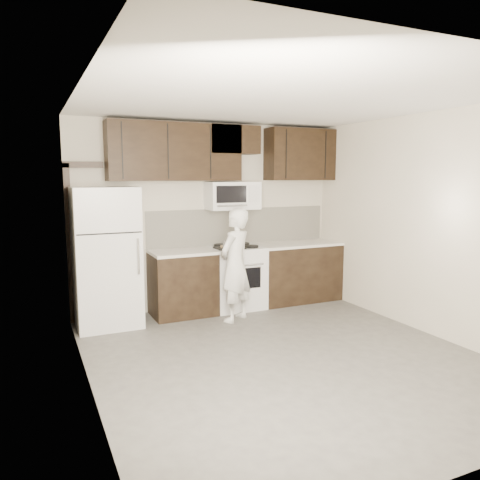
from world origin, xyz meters
TOP-DOWN VIEW (x-y plane):
  - floor at (0.00, 0.00)m, footprint 4.50×4.50m
  - back_wall at (0.00, 2.25)m, footprint 4.00×0.00m
  - ceiling at (0.00, 0.00)m, footprint 4.50×4.50m
  - counter_run at (0.60, 1.94)m, footprint 2.95×0.64m
  - stove at (0.30, 1.94)m, footprint 0.76×0.66m
  - backsplash at (0.50, 2.24)m, footprint 2.90×0.02m
  - upper_cabinets at (0.21, 2.08)m, footprint 3.48×0.35m
  - microwave at (0.30, 2.06)m, footprint 0.76×0.42m
  - refrigerator at (-1.55, 1.89)m, footprint 0.80×0.76m
  - door_trim at (-1.92, 2.21)m, footprint 0.50×0.08m
  - saucepan at (0.12, 1.79)m, footprint 0.29×0.17m
  - baking_tray at (0.16, 1.84)m, footprint 0.40×0.31m
  - pizza at (0.16, 1.84)m, footprint 0.28×0.28m
  - person at (0.04, 1.39)m, footprint 0.66×0.60m

SIDE VIEW (x-z plane):
  - floor at x=0.00m, z-range 0.00..0.00m
  - counter_run at x=0.60m, z-range 0.00..0.91m
  - stove at x=0.30m, z-range -0.01..0.93m
  - person at x=0.04m, z-range 0.00..1.52m
  - refrigerator at x=-1.55m, z-range 0.00..1.80m
  - baking_tray at x=0.16m, z-range 0.91..0.93m
  - pizza at x=0.16m, z-range 0.93..0.95m
  - saucepan at x=0.12m, z-range 0.89..1.06m
  - backsplash at x=0.50m, z-range 0.91..1.45m
  - door_trim at x=-1.92m, z-range 0.19..2.31m
  - back_wall at x=0.00m, z-range -0.65..3.35m
  - microwave at x=0.30m, z-range 1.45..1.85m
  - upper_cabinets at x=0.21m, z-range 1.89..2.67m
  - ceiling at x=0.00m, z-range 2.70..2.70m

